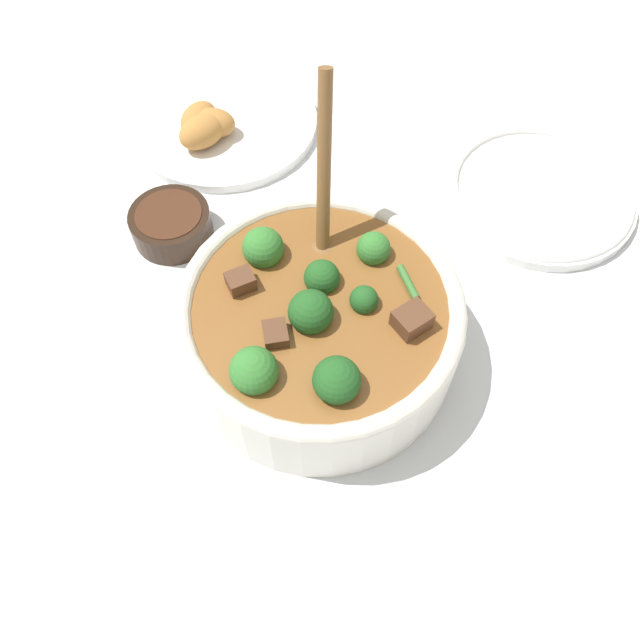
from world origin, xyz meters
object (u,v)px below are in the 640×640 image
empty_plate (540,193)px  condiment_bowl (171,223)px  stew_bowl (320,322)px  food_plate (219,123)px

empty_plate → condiment_bowl: bearing=36.8°
condiment_bowl → stew_bowl: bearing=166.9°
condiment_bowl → empty_plate: condiment_bowl is taller
empty_plate → food_plate: 0.38m
stew_bowl → condiment_bowl: 0.21m
stew_bowl → condiment_bowl: stew_bowl is taller
stew_bowl → food_plate: size_ratio=1.10×
condiment_bowl → empty_plate: (-0.33, -0.24, -0.01)m
food_plate → empty_plate: bearing=-167.7°
condiment_bowl → food_plate: (0.05, -0.16, -0.01)m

